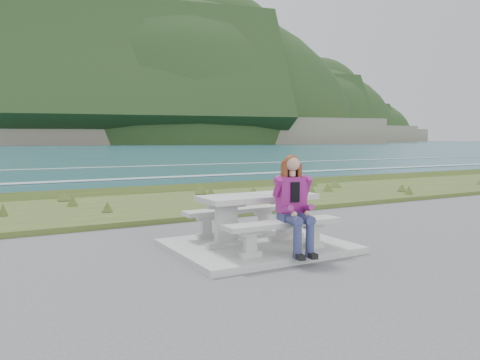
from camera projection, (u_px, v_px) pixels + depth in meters
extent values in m
cube|color=#ADADA8|center=(257.00, 246.00, 7.21)|extent=(2.60, 2.10, 0.10)
cube|color=#ADADA8|center=(226.00, 244.00, 6.94)|extent=(0.62, 0.12, 0.08)
cube|color=#ADADA8|center=(226.00, 225.00, 6.92)|extent=(0.34, 0.09, 0.51)
cube|color=#ADADA8|center=(226.00, 205.00, 6.89)|extent=(0.62, 0.12, 0.08)
cube|color=#ADADA8|center=(286.00, 237.00, 7.47)|extent=(0.62, 0.12, 0.08)
cube|color=#ADADA8|center=(286.00, 219.00, 7.44)|extent=(0.34, 0.09, 0.51)
cube|color=#ADADA8|center=(286.00, 200.00, 7.42)|extent=(0.62, 0.12, 0.08)
cube|color=#ADADA8|center=(257.00, 197.00, 7.15)|extent=(1.80, 0.75, 0.08)
cube|color=#ADADA8|center=(250.00, 254.00, 6.34)|extent=(0.30, 0.12, 0.08)
cube|color=#ADADA8|center=(250.00, 243.00, 6.32)|extent=(0.17, 0.09, 0.22)
cube|color=#ADADA8|center=(250.00, 232.00, 6.31)|extent=(0.30, 0.12, 0.08)
cube|color=#ADADA8|center=(313.00, 245.00, 6.86)|extent=(0.30, 0.12, 0.08)
cube|color=#ADADA8|center=(314.00, 235.00, 6.85)|extent=(0.17, 0.09, 0.22)
cube|color=#ADADA8|center=(314.00, 225.00, 6.83)|extent=(0.30, 0.12, 0.08)
cube|color=#ADADA8|center=(283.00, 223.00, 6.57)|extent=(1.80, 0.35, 0.07)
cube|color=#ADADA8|center=(206.00, 236.00, 7.55)|extent=(0.30, 0.12, 0.08)
cube|color=#ADADA8|center=(206.00, 227.00, 7.54)|extent=(0.17, 0.09, 0.22)
cube|color=#ADADA8|center=(206.00, 217.00, 7.53)|extent=(0.30, 0.12, 0.08)
cube|color=#ADADA8|center=(263.00, 229.00, 8.08)|extent=(0.30, 0.12, 0.08)
cube|color=#ADADA8|center=(263.00, 221.00, 8.07)|extent=(0.17, 0.09, 0.22)
cube|color=#ADADA8|center=(263.00, 212.00, 8.05)|extent=(0.30, 0.12, 0.08)
cube|color=#ADADA8|center=(236.00, 210.00, 7.78)|extent=(1.80, 0.35, 0.07)
cube|color=#2B491B|center=(152.00, 208.00, 11.57)|extent=(160.00, 4.50, 0.22)
cube|color=#6A614F|center=(121.00, 196.00, 14.09)|extent=(160.00, 0.80, 2.20)
cube|color=silver|center=(83.00, 222.00, 19.54)|extent=(220.00, 3.00, 0.06)
cube|color=silver|center=(56.00, 200.00, 26.50)|extent=(220.00, 2.00, 0.06)
cube|color=silver|center=(34.00, 183.00, 36.93)|extent=(220.00, 1.40, 0.06)
cube|color=silver|center=(17.00, 170.00, 52.58)|extent=(220.00, 1.00, 0.06)
cube|color=#6A614F|center=(178.00, 132.00, 356.73)|extent=(296.14, 193.70, 18.00)
ellipsoid|color=#193116|center=(178.00, 128.00, 356.46)|extent=(311.77, 210.10, 190.04)
cube|color=#6A614F|center=(306.00, 134.00, 527.37)|extent=(224.66, 148.06, 18.00)
ellipsoid|color=#193116|center=(306.00, 132.00, 527.11)|extent=(236.23, 161.33, 145.33)
cube|color=#6A614F|center=(352.00, 135.00, 692.12)|extent=(197.87, 126.05, 18.00)
ellipsoid|color=#193116|center=(352.00, 133.00, 691.85)|extent=(207.79, 137.80, 106.20)
cube|color=navy|center=(298.00, 235.00, 6.45)|extent=(0.46, 0.72, 0.56)
cube|color=#811767|center=(291.00, 195.00, 6.62)|extent=(0.42, 0.29, 0.50)
sphere|color=tan|center=(292.00, 164.00, 6.56)|extent=(0.21, 0.21, 0.21)
sphere|color=#5B2814|center=(292.00, 163.00, 6.58)|extent=(0.23, 0.23, 0.23)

